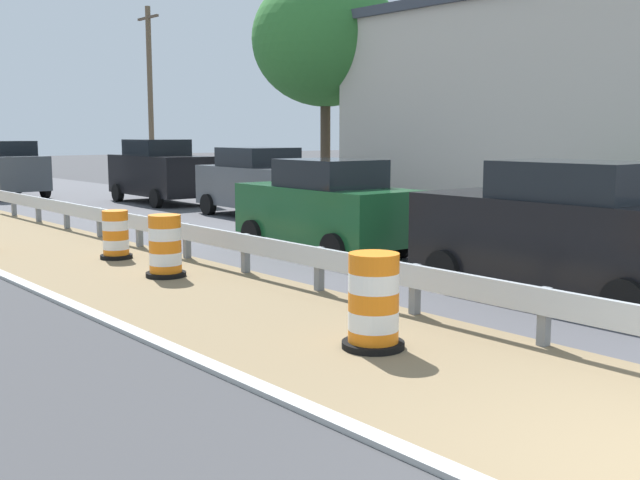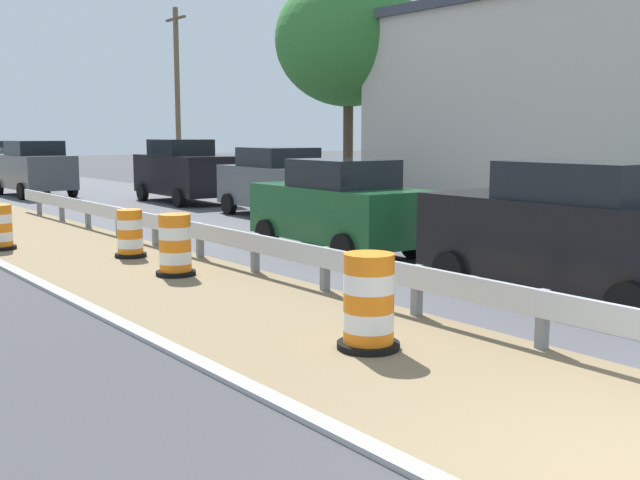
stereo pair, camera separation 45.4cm
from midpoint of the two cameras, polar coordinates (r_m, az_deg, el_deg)
traffic_barrel_nearest at (r=8.84m, az=5.13°, el=-4.94°), size 0.74×0.74×1.12m
traffic_barrel_close at (r=13.53m, az=-9.84°, el=-0.58°), size 0.70×0.70×1.08m
traffic_barrel_mid at (r=15.72m, az=-13.23°, el=0.30°), size 0.63×0.63×0.96m
traffic_barrel_far at (r=17.58m, az=-22.18°, el=0.72°), size 0.65×0.65×0.97m
car_lead_near_lane at (r=32.09m, az=-20.24°, el=5.05°), size 2.26×4.43×2.18m
car_trailing_near_lane at (r=22.71m, az=-2.39°, el=4.35°), size 2.25×4.51×2.05m
car_lead_far_lane at (r=15.68m, az=2.22°, el=2.50°), size 2.06×4.23×1.95m
car_mid_far_lane at (r=45.56m, az=-21.22°, el=5.65°), size 2.06×4.75×2.03m
car_distant_a at (r=27.69m, az=-9.76°, el=5.10°), size 2.15×4.70×2.25m
car_distant_b at (r=11.91m, az=19.41°, el=0.58°), size 2.03×4.67×2.08m
roadside_shop_near at (r=23.88m, az=22.92°, el=9.17°), size 7.76×15.79×6.42m
utility_pole_near at (r=22.92m, az=14.29°, el=13.07°), size 0.24×1.80×8.88m
utility_pole_mid at (r=36.28m, az=-10.27°, el=10.65°), size 0.24×1.80×8.13m
tree_roadside at (r=27.77m, az=2.64°, el=14.75°), size 5.21×5.21×8.10m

